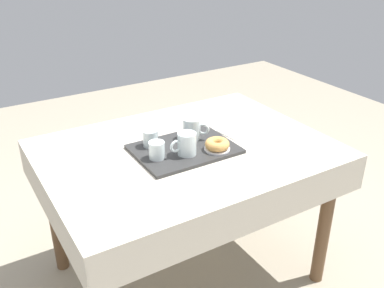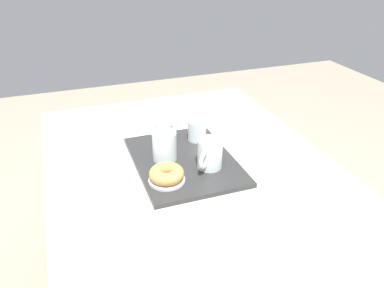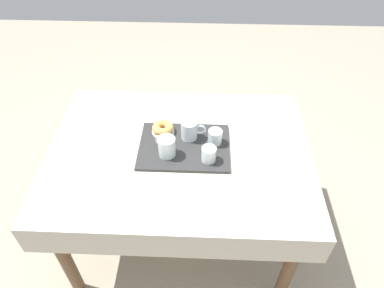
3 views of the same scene
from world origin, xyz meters
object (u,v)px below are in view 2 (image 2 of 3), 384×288
(donut_plate_left, at_px, (167,180))
(sugar_donut_left, at_px, (167,174))
(dining_table, at_px, (192,191))
(tea_mug_right, at_px, (210,155))
(paper_napkin, at_px, (232,213))
(serving_tray, at_px, (184,161))
(tea_mug_left, at_px, (164,147))
(water_glass_near, at_px, (164,133))
(water_glass_far, at_px, (197,131))

(donut_plate_left, distance_m, sugar_donut_left, 0.02)
(dining_table, height_order, tea_mug_right, tea_mug_right)
(tea_mug_right, distance_m, paper_napkin, 0.24)
(serving_tray, relative_size, tea_mug_left, 3.55)
(dining_table, distance_m, tea_mug_left, 0.19)
(water_glass_near, height_order, paper_napkin, water_glass_near)
(dining_table, distance_m, donut_plate_left, 0.19)
(tea_mug_left, height_order, sugar_donut_left, tea_mug_left)
(dining_table, bearing_deg, sugar_donut_left, 128.14)
(tea_mug_right, distance_m, donut_plate_left, 0.17)
(dining_table, distance_m, paper_napkin, 0.31)
(water_glass_far, distance_m, donut_plate_left, 0.30)
(donut_plate_left, bearing_deg, tea_mug_right, -77.64)
(serving_tray, distance_m, tea_mug_right, 0.11)
(serving_tray, distance_m, paper_napkin, 0.31)
(dining_table, xyz_separation_m, tea_mug_right, (-0.06, -0.04, 0.17))
(dining_table, distance_m, water_glass_far, 0.22)
(dining_table, xyz_separation_m, water_glass_near, (0.17, 0.05, 0.16))
(dining_table, xyz_separation_m, donut_plate_left, (-0.09, 0.11, 0.13))
(serving_tray, distance_m, donut_plate_left, 0.15)
(tea_mug_left, height_order, paper_napkin, tea_mug_left)
(paper_napkin, bearing_deg, dining_table, 3.28)
(tea_mug_right, distance_m, water_glass_near, 0.24)
(water_glass_far, relative_size, sugar_donut_left, 0.69)
(tea_mug_right, xyz_separation_m, donut_plate_left, (-0.03, 0.16, -0.04))
(water_glass_far, height_order, paper_napkin, water_glass_far)
(water_glass_near, xyz_separation_m, paper_napkin, (-0.46, -0.06, -0.05))
(tea_mug_left, height_order, donut_plate_left, tea_mug_left)
(serving_tray, distance_m, water_glass_far, 0.16)
(water_glass_near, distance_m, donut_plate_left, 0.27)
(tea_mug_right, xyz_separation_m, water_glass_far, (0.20, -0.03, -0.01))
(serving_tray, bearing_deg, donut_plate_left, 140.06)
(tea_mug_right, relative_size, water_glass_far, 1.41)
(donut_plate_left, bearing_deg, serving_tray, -39.94)
(tea_mug_left, distance_m, water_glass_near, 0.13)
(tea_mug_right, bearing_deg, paper_napkin, 173.58)
(serving_tray, bearing_deg, tea_mug_right, -141.51)
(dining_table, relative_size, water_glass_far, 17.03)
(dining_table, distance_m, water_glass_near, 0.24)
(tea_mug_left, distance_m, water_glass_far, 0.18)
(donut_plate_left, bearing_deg, paper_napkin, -146.68)
(serving_tray, height_order, tea_mug_left, tea_mug_left)
(water_glass_near, bearing_deg, tea_mug_right, -158.66)
(paper_napkin, bearing_deg, donut_plate_left, 33.32)
(water_glass_near, xyz_separation_m, water_glass_far, (-0.03, -0.12, -0.00))
(donut_plate_left, bearing_deg, dining_table, -51.86)
(tea_mug_left, height_order, water_glass_near, tea_mug_left)
(sugar_donut_left, relative_size, paper_napkin, 0.81)
(water_glass_near, distance_m, sugar_donut_left, 0.27)
(sugar_donut_left, bearing_deg, water_glass_far, -38.82)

